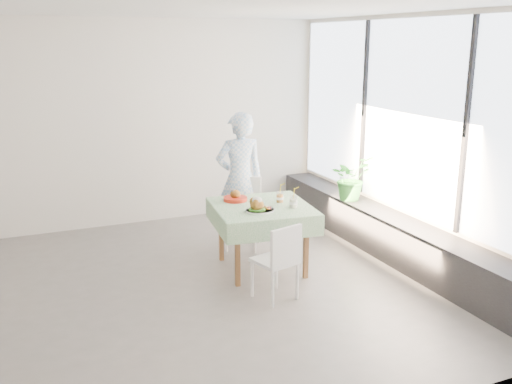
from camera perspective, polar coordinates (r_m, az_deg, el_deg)
name	(u,v)px	position (r m, az deg, el deg)	size (l,w,h in m)	color
floor	(160,295)	(5.95, -9.55, -10.16)	(6.00, 6.00, 0.00)	#5E5B59
ceiling	(147,5)	(5.40, -10.88, 17.85)	(6.00, 6.00, 0.00)	white
wall_back	(110,125)	(7.93, -14.41, 6.48)	(6.00, 0.02, 2.80)	white
wall_front	(259,243)	(3.21, 0.33, -5.13)	(6.00, 0.02, 2.80)	white
wall_right	(411,139)	(6.83, 15.21, 5.13)	(0.02, 5.00, 2.80)	white
window_pane	(410,118)	(6.77, 15.15, 7.20)	(0.01, 4.80, 2.18)	#D1E0F9
window_ledge	(390,236)	(6.98, 13.28, -4.28)	(0.40, 4.80, 0.50)	black
cafe_table	(262,230)	(6.35, 0.59, -3.81)	(1.16, 1.16, 0.74)	brown
chair_far	(243,226)	(7.08, -1.32, -3.47)	(0.56, 0.56, 0.86)	white
chair_near	(276,276)	(5.71, 1.98, -8.35)	(0.45, 0.45, 0.79)	white
diner	(240,179)	(7.10, -1.65, 1.34)	(0.61, 0.40, 1.67)	#90BCE7
main_dish	(259,207)	(6.04, 0.26, -1.47)	(0.32, 0.32, 0.16)	white
juice_cup_orange	(280,197)	(6.38, 2.40, -0.55)	(0.09, 0.09, 0.25)	white
juice_cup_lemonade	(293,202)	(6.19, 3.75, -1.02)	(0.09, 0.09, 0.26)	white
second_dish	(235,197)	(6.45, -2.08, -0.55)	(0.27, 0.27, 0.13)	red
potted_plant	(351,178)	(7.44, 9.45, 1.41)	(0.52, 0.45, 0.58)	#35852C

